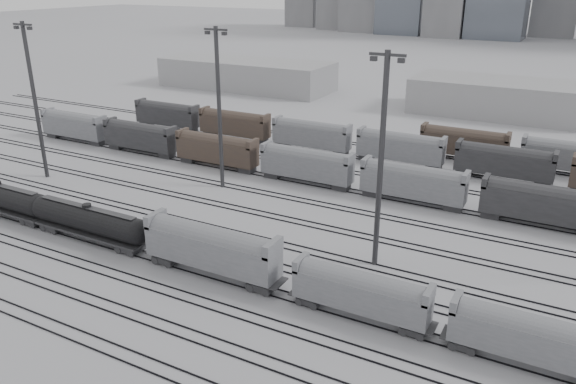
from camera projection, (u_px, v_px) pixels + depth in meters
The scene contains 14 objects.
ground at pixel (246, 291), 58.37m from camera, with size 900.00×900.00×0.00m, color #B6B6BB.
tracks at pixel (318, 228), 72.70m from camera, with size 220.00×71.50×0.16m.
tank_car_a at pixel (0, 197), 75.94m from camera, with size 18.54×3.09×4.58m.
tank_car_b at pixel (89, 220), 68.52m from camera, with size 18.70×3.12×4.62m.
hopper_car_a at pixel (212, 246), 60.08m from camera, with size 15.92×3.16×5.69m.
hopper_car_b at pixel (361, 291), 52.71m from camera, with size 13.34×2.65×4.77m.
hopper_car_c at pixel (533, 337), 46.03m from camera, with size 13.35×2.65×4.77m.
light_mast_a at pixel (34, 98), 86.64m from camera, with size 3.90×0.62×24.36m.
light_mast_b at pixel (219, 106), 82.38m from camera, with size 3.84×0.62×24.03m.
light_mast_c at pixel (381, 158), 59.21m from camera, with size 3.81×0.61×23.81m.
bg_string_near at pixel (413, 184), 80.07m from camera, with size 151.00×3.00×5.60m.
bg_string_mid at pixel (504, 164), 88.77m from camera, with size 151.00×3.00×5.60m.
warehouse_left at pixel (246, 74), 161.44m from camera, with size 50.00×18.00×8.00m, color #ABABAE.
warehouse_mid at pixel (501, 98), 130.45m from camera, with size 40.00×18.00×8.00m, color #ABABAE.
Camera 1 is at (27.94, -42.54, 30.68)m, focal length 35.00 mm.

